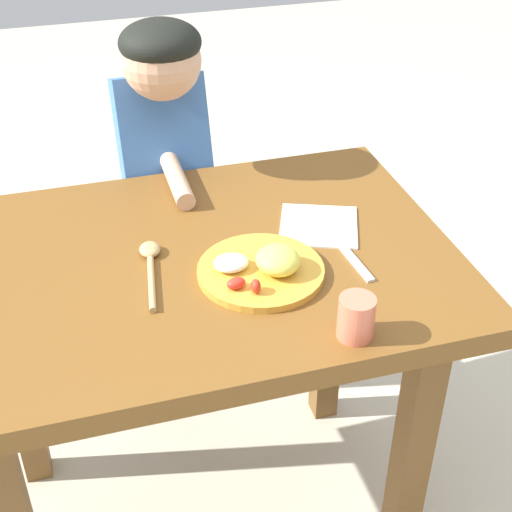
{
  "coord_description": "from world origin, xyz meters",
  "views": [
    {
      "loc": [
        -0.21,
        -1.15,
        1.57
      ],
      "look_at": [
        0.11,
        -0.05,
        0.78
      ],
      "focal_mm": 52.6,
      "sensor_mm": 36.0,
      "label": 1
    }
  ],
  "objects_px": {
    "spoon": "(150,262)",
    "plate": "(263,268)",
    "fork": "(348,253)",
    "person": "(168,214)",
    "drinking_cup": "(356,318)"
  },
  "relations": [
    {
      "from": "fork",
      "to": "spoon",
      "type": "height_order",
      "value": "spoon"
    },
    {
      "from": "plate",
      "to": "spoon",
      "type": "relative_size",
      "value": 1.12
    },
    {
      "from": "plate",
      "to": "fork",
      "type": "relative_size",
      "value": 1.19
    },
    {
      "from": "spoon",
      "to": "plate",
      "type": "bearing_deg",
      "value": -106.53
    },
    {
      "from": "plate",
      "to": "person",
      "type": "xyz_separation_m",
      "value": [
        -0.09,
        0.54,
        -0.19
      ]
    },
    {
      "from": "fork",
      "to": "person",
      "type": "relative_size",
      "value": 0.18
    },
    {
      "from": "person",
      "to": "fork",
      "type": "bearing_deg",
      "value": 116.95
    },
    {
      "from": "spoon",
      "to": "person",
      "type": "bearing_deg",
      "value": -5.3
    },
    {
      "from": "drinking_cup",
      "to": "person",
      "type": "distance_m",
      "value": 0.79
    },
    {
      "from": "plate",
      "to": "person",
      "type": "height_order",
      "value": "person"
    },
    {
      "from": "plate",
      "to": "spoon",
      "type": "xyz_separation_m",
      "value": [
        -0.19,
        0.09,
        -0.01
      ]
    },
    {
      "from": "spoon",
      "to": "drinking_cup",
      "type": "height_order",
      "value": "drinking_cup"
    },
    {
      "from": "drinking_cup",
      "to": "spoon",
      "type": "bearing_deg",
      "value": 135.0
    },
    {
      "from": "drinking_cup",
      "to": "person",
      "type": "bearing_deg",
      "value": 104.05
    },
    {
      "from": "plate",
      "to": "fork",
      "type": "distance_m",
      "value": 0.18
    }
  ]
}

